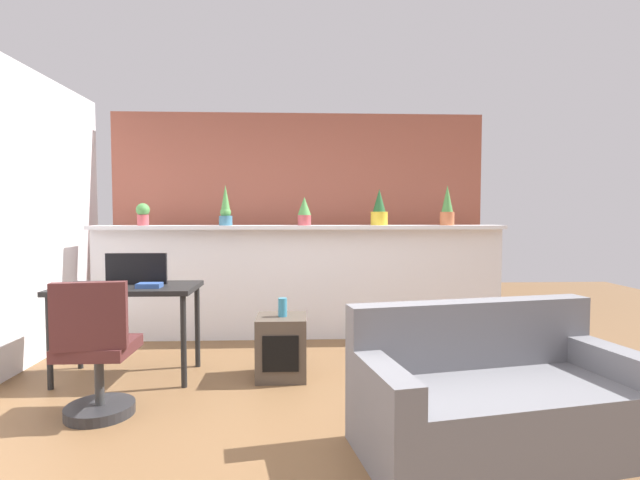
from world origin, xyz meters
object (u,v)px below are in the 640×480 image
couch (495,400)px  potted_plant_4 (447,207)px  potted_plant_2 (304,211)px  office_chair (96,360)px  potted_plant_1 (226,209)px  book_on_desk (149,285)px  desk (128,296)px  potted_plant_0 (143,214)px  tv_monitor (136,269)px  vase_on_shelf (283,307)px  side_cube_shelf (281,347)px  potted_plant_3 (379,210)px

couch → potted_plant_4: bearing=78.9°
potted_plant_2 → office_chair: potted_plant_2 is taller
potted_plant_1 → book_on_desk: 1.44m
desk → office_chair: bearing=-84.7°
potted_plant_0 → book_on_desk: potted_plant_0 is taller
tv_monitor → vase_on_shelf: bearing=-6.7°
couch → desk: bearing=152.3°
tv_monitor → desk: bearing=-120.6°
potted_plant_4 → couch: potted_plant_4 is taller
vase_on_shelf → couch: size_ratio=0.09×
potted_plant_0 → potted_plant_4: size_ratio=0.54×
tv_monitor → couch: 2.86m
potted_plant_0 → couch: size_ratio=0.14×
potted_plant_1 → potted_plant_4: size_ratio=0.99×
book_on_desk → desk: bearing=151.9°
potted_plant_4 → vase_on_shelf: 2.25m
vase_on_shelf → couch: (1.23, -1.24, -0.29)m
potted_plant_2 → book_on_desk: (-1.23, -1.23, -0.59)m
potted_plant_4 → book_on_desk: bearing=-155.6°
office_chair → side_cube_shelf: office_chair is taller
potted_plant_0 → couch: (2.70, -2.42, -1.05)m
potted_plant_4 → tv_monitor: bearing=-160.0°
potted_plant_1 → potted_plant_3: potted_plant_1 is taller
potted_plant_2 → tv_monitor: potted_plant_2 is taller
office_chair → tv_monitor: bearing=91.7°
potted_plant_2 → potted_plant_3: 0.80m
potted_plant_1 → book_on_desk: size_ratio=2.30×
side_cube_shelf → potted_plant_0: bearing=141.1°
potted_plant_4 → office_chair: 3.62m
potted_plant_0 → tv_monitor: bearing=-75.4°
potted_plant_4 → vase_on_shelf: size_ratio=2.83×
office_chair → vase_on_shelf: bearing=32.0°
vase_on_shelf → couch: 1.77m
potted_plant_3 → potted_plant_4: bearing=-3.3°
potted_plant_1 → office_chair: 2.23m
potted_plant_3 → office_chair: (-2.17, -1.98, -0.99)m
desk → book_on_desk: bearing=-28.1°
potted_plant_4 → side_cube_shelf: bearing=-145.2°
desk → potted_plant_2: bearing=37.9°
potted_plant_1 → couch: 3.25m
book_on_desk → couch: size_ratio=0.11×
potted_plant_0 → potted_plant_2: 1.66m
desk → vase_on_shelf: bearing=-2.8°
potted_plant_4 → potted_plant_1: bearing=-179.7°
potted_plant_3 → potted_plant_4: 0.72m
tv_monitor → book_on_desk: tv_monitor is taller
office_chair → vase_on_shelf: office_chair is taller
desk → tv_monitor: size_ratio=2.24×
potted_plant_3 → desk: size_ratio=0.35×
potted_plant_0 → book_on_desk: 1.42m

